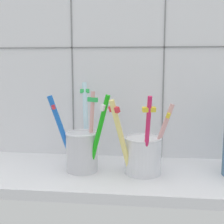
% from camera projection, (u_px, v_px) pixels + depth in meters
% --- Properties ---
extents(counter_slab, '(0.64, 0.22, 0.02)m').
position_uv_depth(counter_slab, '(112.00, 176.00, 0.62)').
color(counter_slab, silver).
rests_on(counter_slab, ground).
extents(tile_wall_back, '(0.64, 0.02, 0.45)m').
position_uv_depth(tile_wall_back, '(118.00, 71.00, 0.71)').
color(tile_wall_back, white).
rests_on(tile_wall_back, ground).
extents(toothbrush_cup_left, '(0.13, 0.13, 0.18)m').
position_uv_depth(toothbrush_cup_left, '(82.00, 147.00, 0.62)').
color(toothbrush_cup_left, silver).
rests_on(toothbrush_cup_left, counter_slab).
extents(toothbrush_cup_right, '(0.13, 0.09, 0.16)m').
position_uv_depth(toothbrush_cup_right, '(143.00, 153.00, 0.60)').
color(toothbrush_cup_right, white).
rests_on(toothbrush_cup_right, counter_slab).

